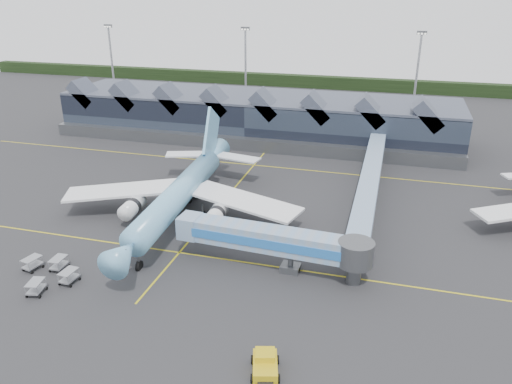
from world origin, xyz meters
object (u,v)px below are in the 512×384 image
(jet_bridge, at_px, (283,242))
(pushback_tug, at_px, (265,365))
(fuel_truck, at_px, (183,193))
(main_airliner, at_px, (182,191))

(jet_bridge, distance_m, pushback_tug, 18.23)
(fuel_truck, relative_size, pushback_tug, 1.97)
(main_airliner, relative_size, fuel_truck, 4.90)
(fuel_truck, xyz_separation_m, pushback_tug, (22.78, -33.80, -0.84))
(main_airliner, distance_m, fuel_truck, 5.75)
(jet_bridge, bearing_deg, fuel_truck, 145.14)
(main_airliner, bearing_deg, pushback_tug, -57.95)
(main_airliner, xyz_separation_m, jet_bridge, (18.25, -11.19, -0.24))
(fuel_truck, bearing_deg, jet_bridge, -21.83)
(main_airliner, distance_m, jet_bridge, 21.41)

